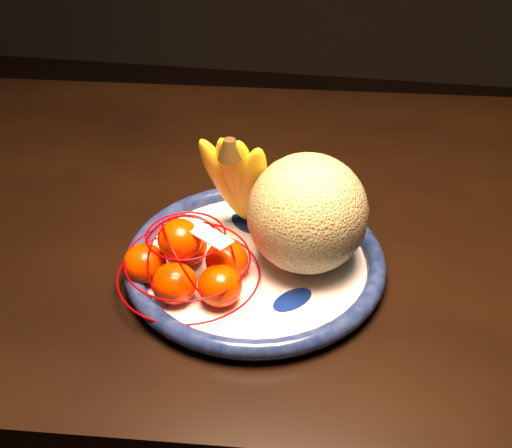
# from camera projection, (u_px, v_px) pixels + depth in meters

# --- Properties ---
(dining_table) EXTENTS (1.51, 0.97, 0.73)m
(dining_table) POSITION_uv_depth(u_px,v_px,m) (200.00, 241.00, 1.06)
(dining_table) COLOR black
(dining_table) RESTS_ON ground
(fruit_bowl) EXTENTS (0.36, 0.36, 0.03)m
(fruit_bowl) POSITION_uv_depth(u_px,v_px,m) (255.00, 261.00, 0.87)
(fruit_bowl) COLOR white
(fruit_bowl) RESTS_ON dining_table
(cantaloupe) EXTENTS (0.16, 0.16, 0.16)m
(cantaloupe) POSITION_uv_depth(u_px,v_px,m) (307.00, 213.00, 0.83)
(cantaloupe) COLOR olive
(cantaloupe) RESTS_ON fruit_bowl
(banana_bunch) EXTENTS (0.12, 0.12, 0.18)m
(banana_bunch) POSITION_uv_depth(u_px,v_px,m) (239.00, 177.00, 0.87)
(banana_bunch) COLOR gold
(banana_bunch) RESTS_ON fruit_bowl
(mandarin_bag) EXTENTS (0.24, 0.24, 0.12)m
(mandarin_bag) POSITION_uv_depth(u_px,v_px,m) (189.00, 263.00, 0.82)
(mandarin_bag) COLOR #FF2900
(mandarin_bag) RESTS_ON fruit_bowl
(price_tag) EXTENTS (0.08, 0.06, 0.01)m
(price_tag) POSITION_uv_depth(u_px,v_px,m) (205.00, 233.00, 0.79)
(price_tag) COLOR white
(price_tag) RESTS_ON mandarin_bag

